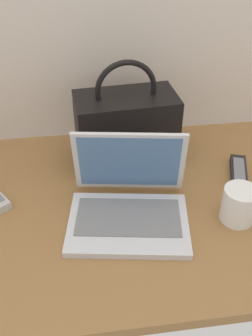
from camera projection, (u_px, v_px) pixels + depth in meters
desk at (128, 206)px, 1.11m from camera, size 1.60×0.76×0.03m
laptop at (129, 202)px, 1.03m from camera, size 0.34×0.30×0.22m
coffee_mug at (240, 205)px, 1.02m from camera, size 0.13×0.09×0.10m
remote_control_near at (239, 172)px, 1.19m from camera, size 0.09×0.17×0.02m
handbag at (126, 127)px, 1.20m from camera, size 0.31×0.18×0.33m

